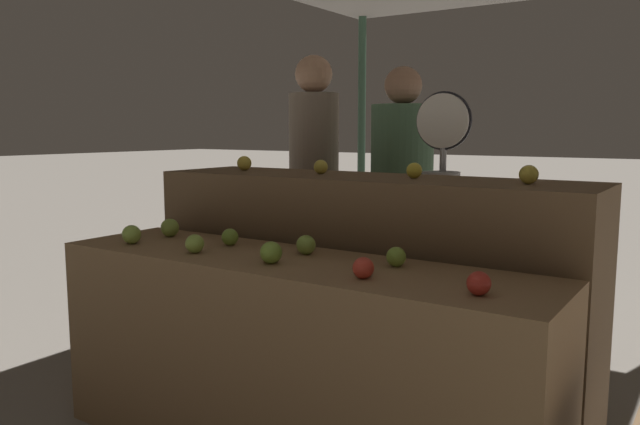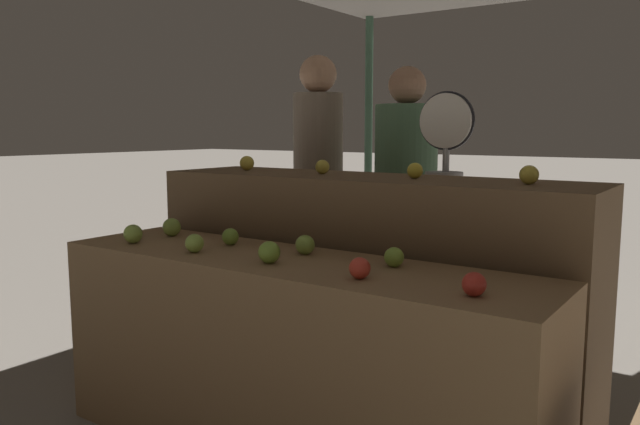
# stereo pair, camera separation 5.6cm
# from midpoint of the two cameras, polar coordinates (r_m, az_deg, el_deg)

# --- Properties ---
(display_counter_front) EXTENTS (2.12, 0.55, 0.83)m
(display_counter_front) POSITION_cam_midpoint_polar(r_m,az_deg,el_deg) (2.59, -2.28, -13.35)
(display_counter_front) COLOR olive
(display_counter_front) RESTS_ON ground_plane
(display_counter_back) EXTENTS (2.12, 0.55, 1.13)m
(display_counter_back) POSITION_cam_midpoint_polar(r_m,az_deg,el_deg) (3.03, 4.63, -7.39)
(display_counter_back) COLOR brown
(display_counter_back) RESTS_ON ground_plane
(apple_front_0) EXTENTS (0.08, 0.08, 0.08)m
(apple_front_0) POSITION_cam_midpoint_polar(r_m,az_deg,el_deg) (2.93, -16.20, -1.88)
(apple_front_0) COLOR #8EB247
(apple_front_0) RESTS_ON display_counter_front
(apple_front_1) EXTENTS (0.08, 0.08, 0.08)m
(apple_front_1) POSITION_cam_midpoint_polar(r_m,az_deg,el_deg) (2.65, -10.81, -2.78)
(apple_front_1) COLOR #8EB247
(apple_front_1) RESTS_ON display_counter_front
(apple_front_2) EXTENTS (0.09, 0.09, 0.09)m
(apple_front_2) POSITION_cam_midpoint_polar(r_m,az_deg,el_deg) (2.40, -4.00, -3.65)
(apple_front_2) COLOR #7AA338
(apple_front_2) RESTS_ON display_counter_front
(apple_front_3) EXTENTS (0.08, 0.08, 0.08)m
(apple_front_3) POSITION_cam_midpoint_polar(r_m,az_deg,el_deg) (2.15, 4.40, -5.09)
(apple_front_3) COLOR red
(apple_front_3) RESTS_ON display_counter_front
(apple_front_4) EXTENTS (0.08, 0.08, 0.08)m
(apple_front_4) POSITION_cam_midpoint_polar(r_m,az_deg,el_deg) (1.99, 14.70, -6.36)
(apple_front_4) COLOR #B72D23
(apple_front_4) RESTS_ON display_counter_front
(apple_front_5) EXTENTS (0.09, 0.09, 0.09)m
(apple_front_5) POSITION_cam_midpoint_polar(r_m,az_deg,el_deg) (3.07, -12.90, -1.31)
(apple_front_5) COLOR #8EB247
(apple_front_5) RESTS_ON display_counter_front
(apple_front_6) EXTENTS (0.08, 0.08, 0.08)m
(apple_front_6) POSITION_cam_midpoint_polar(r_m,az_deg,el_deg) (2.79, -7.63, -2.20)
(apple_front_6) COLOR #7AA338
(apple_front_6) RESTS_ON display_counter_front
(apple_front_7) EXTENTS (0.08, 0.08, 0.08)m
(apple_front_7) POSITION_cam_midpoint_polar(r_m,az_deg,el_deg) (2.56, -0.78, -2.96)
(apple_front_7) COLOR #8EB247
(apple_front_7) RESTS_ON display_counter_front
(apple_front_8) EXTENTS (0.07, 0.07, 0.07)m
(apple_front_8) POSITION_cam_midpoint_polar(r_m,az_deg,el_deg) (2.35, 7.46, -4.06)
(apple_front_8) COLOR #84AD3D
(apple_front_8) RESTS_ON display_counter_front
(apple_back_0) EXTENTS (0.08, 0.08, 0.08)m
(apple_back_0) POSITION_cam_midpoint_polar(r_m,az_deg,el_deg) (3.37, -6.22, 4.51)
(apple_back_0) COLOR yellow
(apple_back_0) RESTS_ON display_counter_back
(apple_back_1) EXTENTS (0.07, 0.07, 0.07)m
(apple_back_1) POSITION_cam_midpoint_polar(r_m,az_deg,el_deg) (3.07, 0.74, 4.19)
(apple_back_1) COLOR gold
(apple_back_1) RESTS_ON display_counter_back
(apple_back_2) EXTENTS (0.07, 0.07, 0.07)m
(apple_back_2) POSITION_cam_midpoint_polar(r_m,az_deg,el_deg) (2.82, 9.24, 3.80)
(apple_back_2) COLOR gold
(apple_back_2) RESTS_ON display_counter_back
(apple_back_3) EXTENTS (0.08, 0.08, 0.08)m
(apple_back_3) POSITION_cam_midpoint_polar(r_m,az_deg,el_deg) (2.63, 19.15, 3.27)
(apple_back_3) COLOR gold
(apple_back_3) RESTS_ON display_counter_back
(produce_scale) EXTENTS (0.31, 0.20, 1.54)m
(produce_scale) POSITION_cam_midpoint_polar(r_m,az_deg,el_deg) (3.37, 11.81, 3.86)
(produce_scale) COLOR #99999E
(produce_scale) RESTS_ON ground_plane
(person_vendor_at_scale) EXTENTS (0.45, 0.45, 1.72)m
(person_vendor_at_scale) POSITION_cam_midpoint_polar(r_m,az_deg,el_deg) (3.83, 8.23, 2.19)
(person_vendor_at_scale) COLOR #2D2D38
(person_vendor_at_scale) RESTS_ON ground_plane
(person_customer_left) EXTENTS (0.41, 0.41, 1.81)m
(person_customer_left) POSITION_cam_midpoint_polar(r_m,az_deg,el_deg) (4.04, 0.22, 3.68)
(person_customer_left) COLOR #2D2D38
(person_customer_left) RESTS_ON ground_plane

